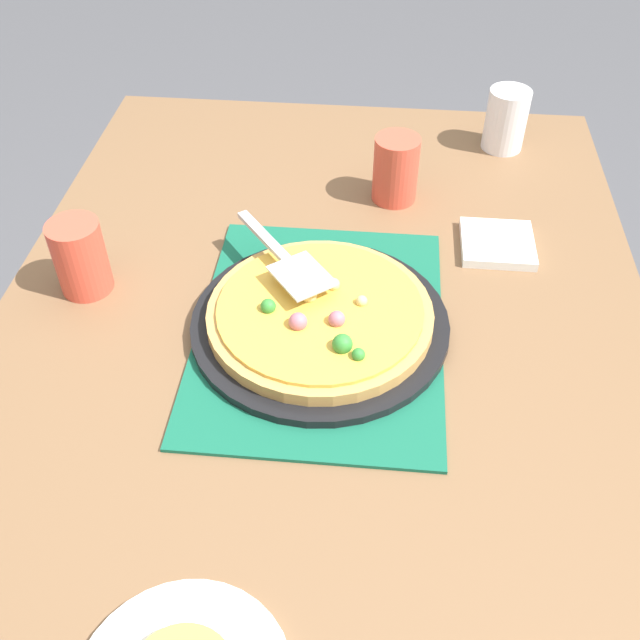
{
  "coord_description": "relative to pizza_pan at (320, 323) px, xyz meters",
  "views": [
    {
      "loc": [
        -0.77,
        -0.07,
        1.51
      ],
      "look_at": [
        0.0,
        0.0,
        0.77
      ],
      "focal_mm": 41.13,
      "sensor_mm": 36.0,
      "label": 1
    }
  ],
  "objects": [
    {
      "name": "cup_far",
      "position": [
        0.36,
        -0.1,
        0.05
      ],
      "size": [
        0.08,
        0.08,
        0.12
      ],
      "primitive_type": "cylinder",
      "color": "#E04C38",
      "rests_on": "dining_table"
    },
    {
      "name": "pizza_pan",
      "position": [
        0.0,
        0.0,
        0.0
      ],
      "size": [
        0.38,
        0.38,
        0.01
      ],
      "primitive_type": "cylinder",
      "color": "black",
      "rests_on": "placemat"
    },
    {
      "name": "placemat",
      "position": [
        0.0,
        0.0,
        -0.01
      ],
      "size": [
        0.48,
        0.36,
        0.01
      ],
      "primitive_type": "cube",
      "color": "#145B42",
      "rests_on": "dining_table"
    },
    {
      "name": "pizza",
      "position": [
        -0.0,
        -0.0,
        0.02
      ],
      "size": [
        0.33,
        0.33,
        0.05
      ],
      "color": "tan",
      "rests_on": "pizza_pan"
    },
    {
      "name": "napkin_stack",
      "position": [
        0.23,
        -0.28,
        -0.01
      ],
      "size": [
        0.12,
        0.12,
        0.02
      ],
      "primitive_type": "cube",
      "color": "white",
      "rests_on": "dining_table"
    },
    {
      "name": "pizza_server",
      "position": [
        0.08,
        0.06,
        0.06
      ],
      "size": [
        0.21,
        0.18,
        0.01
      ],
      "color": "silver",
      "rests_on": "pizza"
    },
    {
      "name": "dining_table",
      "position": [
        0.0,
        0.0,
        -0.12
      ],
      "size": [
        1.4,
        1.0,
        0.75
      ],
      "color": "brown",
      "rests_on": "ground_plane"
    },
    {
      "name": "ground_plane",
      "position": [
        0.0,
        0.0,
        -0.76
      ],
      "size": [
        8.0,
        8.0,
        0.0
      ],
      "primitive_type": "plane",
      "color": "#4C4C51"
    },
    {
      "name": "cup_corner",
      "position": [
        0.06,
        0.37,
        0.05
      ],
      "size": [
        0.08,
        0.08,
        0.12
      ],
      "primitive_type": "cylinder",
      "color": "#E04C38",
      "rests_on": "dining_table"
    },
    {
      "name": "cup_near",
      "position": [
        0.56,
        -0.31,
        0.05
      ],
      "size": [
        0.08,
        0.08,
        0.12
      ],
      "primitive_type": "cylinder",
      "color": "white",
      "rests_on": "dining_table"
    }
  ]
}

